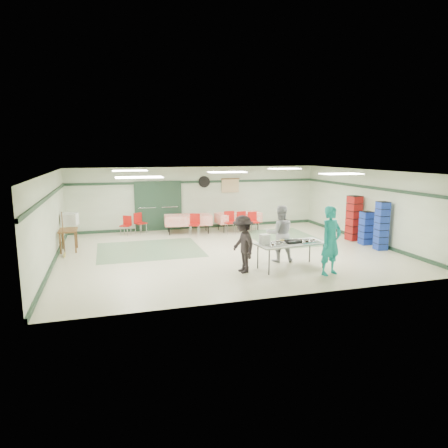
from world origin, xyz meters
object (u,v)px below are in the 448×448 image
object	(u,v)px
printer_table	(68,232)
broom	(63,234)
chair_a	(243,220)
chair_b	(230,220)
crate_stack_blue_b	(382,226)
dining_table_a	(238,217)
serving_table	(291,244)
volunteer_dark	(243,244)
chair_loose_a	(139,221)
volunteer_teal	(331,241)
dining_table_b	(188,220)
crate_stack_red	(354,218)
chair_loose_b	(126,223)
chair_d	(195,222)
chair_c	(253,220)
volunteer_grey	(280,234)
crate_stack_blue_a	(366,228)
office_printer	(70,219)

from	to	relation	value
printer_table	broom	world-z (taller)	broom
chair_a	chair_b	bearing A→B (deg)	168.66
crate_stack_blue_b	dining_table_a	bearing A→B (deg)	127.01
serving_table	volunteer_dark	distance (m)	1.45
serving_table	chair_loose_a	distance (m)	7.41
volunteer_teal	dining_table_a	xyz separation A→B (m)	(-0.41, 6.74, -0.38)
dining_table_a	dining_table_b	size ratio (longest dim) A/B	0.99
crate_stack_red	crate_stack_blue_b	xyz separation A→B (m)	(0.00, -1.62, -0.02)
crate_stack_blue_b	serving_table	bearing A→B (deg)	-163.82
chair_a	chair_loose_b	size ratio (longest dim) A/B	1.12
dining_table_b	chair_d	size ratio (longest dim) A/B	2.24
chair_b	printer_table	distance (m)	6.30
chair_c	dining_table_a	bearing A→B (deg)	128.50
serving_table	volunteer_grey	distance (m)	0.81
volunteer_grey	crate_stack_blue_a	world-z (taller)	volunteer_grey
volunteer_dark	office_printer	bearing A→B (deg)	-140.99
dining_table_a	chair_c	bearing A→B (deg)	-55.90
printer_table	volunteer_dark	bearing A→B (deg)	-39.90
office_printer	chair_c	bearing A→B (deg)	12.84
volunteer_dark	crate_stack_blue_a	xyz separation A→B (m)	(5.41, 1.97, -0.20)
serving_table	chair_a	bearing A→B (deg)	79.73
chair_a	broom	distance (m)	7.10
volunteer_grey	chair_loose_a	world-z (taller)	volunteer_grey
volunteer_grey	crate_stack_blue_b	world-z (taller)	volunteer_grey
chair_b	chair_d	size ratio (longest dim) A/B	1.04
chair_loose_a	chair_a	bearing A→B (deg)	-48.80
volunteer_grey	volunteer_dark	world-z (taller)	volunteer_grey
volunteer_dark	broom	world-z (taller)	volunteer_dark
chair_loose_a	volunteer_dark	bearing A→B (deg)	-104.66
serving_table	chair_loose_b	distance (m)	7.53
volunteer_dark	chair_b	bearing A→B (deg)	160.82
serving_table	crate_stack_red	xyz separation A→B (m)	(3.96, 2.77, 0.13)
chair_loose_b	broom	xyz separation A→B (m)	(-2.11, -2.88, 0.27)
dining_table_a	volunteer_dark	bearing A→B (deg)	-112.61
dining_table_b	chair_a	size ratio (longest dim) A/B	2.23
serving_table	crate_stack_blue_b	world-z (taller)	crate_stack_blue_b
volunteer_teal	printer_table	bearing A→B (deg)	128.16
chair_loose_b	chair_b	bearing A→B (deg)	19.26
serving_table	office_printer	world-z (taller)	office_printer
chair_a	office_printer	size ratio (longest dim) A/B	1.67
dining_table_a	dining_table_b	distance (m)	2.20
serving_table	volunteer_grey	world-z (taller)	volunteer_grey
crate_stack_blue_b	chair_loose_a	bearing A→B (deg)	145.97
serving_table	crate_stack_blue_a	bearing A→B (deg)	20.50
dining_table_b	printer_table	distance (m)	4.89
chair_a	crate_stack_red	world-z (taller)	crate_stack_red
chair_b	broom	world-z (taller)	broom
volunteer_dark	chair_d	bearing A→B (deg)	176.58
crate_stack_blue_a	volunteer_dark	bearing A→B (deg)	-159.98
volunteer_dark	crate_stack_blue_b	distance (m)	5.53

